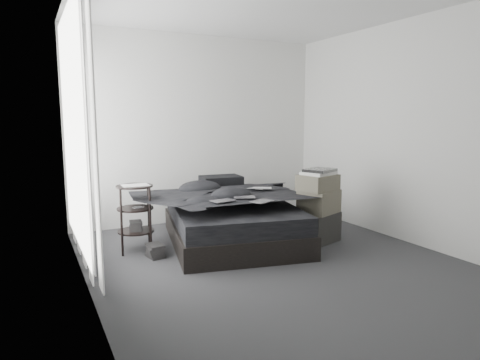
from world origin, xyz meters
name	(u,v)px	position (x,y,z in m)	size (l,w,h in m)	color
floor	(275,263)	(0.00, 0.00, 0.00)	(3.60, 4.20, 0.01)	#353537
wall_back	(199,130)	(0.00, 2.10, 1.30)	(3.60, 0.01, 2.60)	silver
wall_front	(478,150)	(0.00, -2.10, 1.30)	(3.60, 0.01, 2.60)	silver
wall_left	(82,140)	(-1.80, 0.00, 1.30)	(0.01, 4.20, 2.60)	silver
wall_right	(408,132)	(1.80, 0.00, 1.30)	(0.01, 4.20, 2.60)	silver
window_left	(73,130)	(-1.78, 0.90, 1.35)	(0.02, 2.00, 2.30)	white
curtain_left	(79,137)	(-1.73, 0.90, 1.28)	(0.06, 2.12, 2.48)	white
bed	(232,231)	(-0.07, 0.87, 0.13)	(1.41, 1.87, 0.25)	black
mattress	(232,213)	(-0.07, 0.87, 0.35)	(1.36, 1.81, 0.20)	black
duvet	(233,196)	(-0.08, 0.82, 0.56)	(1.38, 1.59, 0.22)	black
pillow_lower	(216,189)	(0.03, 1.59, 0.52)	(0.56, 0.38, 0.13)	black
pillow_upper	(221,180)	(0.09, 1.55, 0.64)	(0.53, 0.36, 0.12)	black
laptop	(259,184)	(0.28, 0.84, 0.68)	(0.30, 0.19, 0.02)	silver
comic_a	(223,194)	(-0.39, 0.42, 0.67)	(0.24, 0.15, 0.01)	black
comic_b	(244,190)	(-0.10, 0.50, 0.68)	(0.24, 0.15, 0.01)	black
comic_c	(262,194)	(-0.04, 0.21, 0.68)	(0.24, 0.15, 0.01)	black
side_stand	(136,219)	(-1.17, 1.03, 0.36)	(0.40, 0.40, 0.73)	black
papers	(135,186)	(-1.17, 1.02, 0.74)	(0.28, 0.21, 0.01)	white
floor_books	(155,250)	(-1.05, 0.72, 0.08)	(0.15, 0.21, 0.15)	black
box_lower	(317,227)	(0.85, 0.43, 0.18)	(0.48, 0.37, 0.35)	black
box_mid	(319,201)	(0.86, 0.42, 0.49)	(0.44, 0.35, 0.27)	#605B4C
box_upper	(318,183)	(0.84, 0.43, 0.71)	(0.42, 0.34, 0.19)	#605B4C
art_book_white	(319,173)	(0.85, 0.43, 0.82)	(0.36, 0.29, 0.04)	silver
art_book_snake	(320,170)	(0.86, 0.42, 0.86)	(0.35, 0.28, 0.03)	silver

